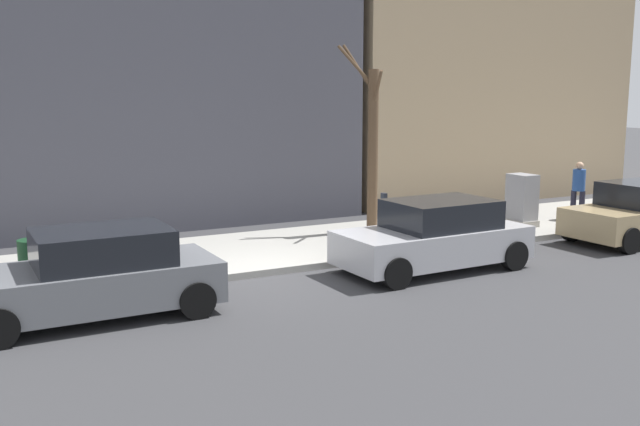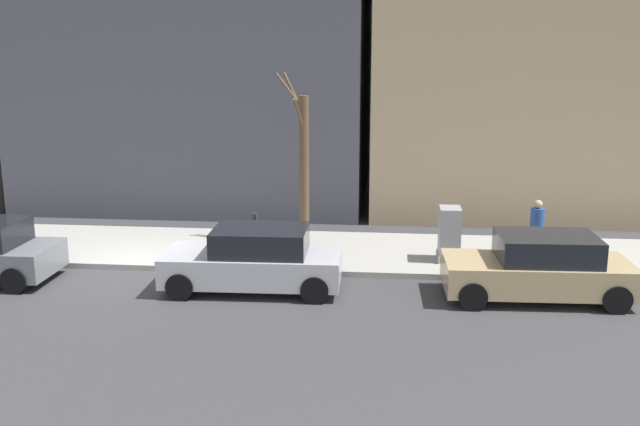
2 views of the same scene
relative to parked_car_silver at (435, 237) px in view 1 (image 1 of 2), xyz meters
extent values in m
plane|color=#38383A|center=(1.14, 3.48, -0.74)|extent=(120.00, 120.00, 0.00)
cube|color=#9E9B93|center=(3.14, 3.48, -0.66)|extent=(4.00, 36.00, 0.15)
cylinder|color=black|center=(-0.88, -5.04, -0.42)|extent=(0.24, 0.65, 0.64)
cylinder|color=black|center=(0.82, -4.98, -0.42)|extent=(0.24, 0.65, 0.64)
cube|color=#B7B7BC|center=(0.00, 0.05, -0.17)|extent=(1.92, 4.25, 0.70)
cube|color=black|center=(0.00, -0.15, 0.48)|extent=(1.66, 2.25, 0.60)
cylinder|color=black|center=(-0.90, 1.58, -0.42)|extent=(0.24, 0.65, 0.64)
cylinder|color=black|center=(0.80, 1.63, -0.42)|extent=(0.24, 0.65, 0.64)
cylinder|color=black|center=(-0.81, -1.52, -0.42)|extent=(0.24, 0.65, 0.64)
cylinder|color=black|center=(0.89, -1.47, -0.42)|extent=(0.24, 0.65, 0.64)
cube|color=slate|center=(-0.02, 7.15, -0.17)|extent=(1.85, 4.22, 0.70)
cube|color=black|center=(-0.02, 6.95, 0.48)|extent=(1.62, 2.22, 0.60)
cylinder|color=black|center=(-0.85, 5.59, -0.42)|extent=(0.23, 0.64, 0.64)
cylinder|color=black|center=(0.85, 5.61, -0.42)|extent=(0.23, 0.64, 0.64)
cylinder|color=slate|center=(1.59, 0.29, -0.06)|extent=(0.07, 0.07, 1.05)
cube|color=#2D333D|center=(1.59, 0.29, 0.61)|extent=(0.14, 0.10, 0.30)
cube|color=#A8A399|center=(2.44, -4.76, -0.50)|extent=(0.83, 0.61, 0.18)
cube|color=#939399|center=(2.44, -4.76, 0.22)|extent=(0.75, 0.55, 1.25)
cylinder|color=brown|center=(3.74, -0.73, 1.53)|extent=(0.28, 0.28, 4.23)
cylinder|color=brown|center=(4.00, -0.42, 3.67)|extent=(0.56, 0.70, 1.24)
cylinder|color=brown|center=(3.41, -0.64, 3.15)|extent=(0.73, 0.27, 0.94)
cylinder|color=brown|center=(3.96, -0.32, 3.72)|extent=(0.46, 0.90, 1.08)
cylinder|color=#14381E|center=(2.04, 7.85, -0.14)|extent=(0.56, 0.56, 0.90)
cylinder|color=#1E1E2D|center=(2.64, -6.95, -0.18)|extent=(0.16, 0.16, 0.82)
cylinder|color=#1E1E2D|center=(2.44, -7.08, -0.18)|extent=(0.16, 0.16, 0.82)
cylinder|color=#23478C|center=(2.54, -7.01, 0.54)|extent=(0.36, 0.36, 0.62)
sphere|color=tan|center=(2.54, -7.01, 0.96)|extent=(0.22, 0.22, 0.22)
camera|label=1|loc=(-12.14, 9.13, 3.06)|focal=40.00mm
camera|label=2|loc=(-16.01, -3.19, 4.90)|focal=40.00mm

